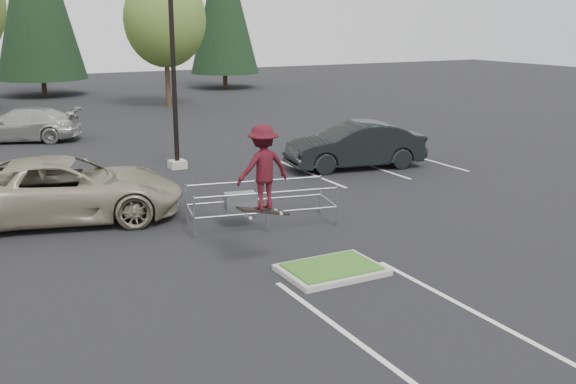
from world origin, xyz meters
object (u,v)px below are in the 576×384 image
conif_c (223,1)px  car_l_tan (64,189)px  decid_c (165,23)px  car_far_silver (24,125)px  light_pole (172,46)px  car_r_charc (355,145)px  skateboarder (263,168)px  cart_corral (245,201)px

conif_c → car_l_tan: bearing=-119.6°
decid_c → conif_c: bearing=50.4°
car_far_silver → light_pole: bearing=48.5°
car_l_tan → car_r_charc: bearing=-65.1°
skateboarder → car_l_tan: bearing=-64.3°
conif_c → car_far_silver: size_ratio=2.37×
decid_c → cart_corral: (-6.24, -25.74, -4.55)m
conif_c → cart_corral: size_ratio=3.01×
light_pole → decid_c: size_ratio=1.21×
light_pole → car_far_silver: light_pole is taller
skateboarder → car_l_tan: (-3.30, 6.00, -1.44)m
conif_c → car_l_tan: size_ratio=1.95×
car_r_charc → light_pole: bearing=-107.1°
light_pole → cart_corral: 8.83m
decid_c → light_pole: bearing=-107.1°
decid_c → skateboarder: size_ratio=3.96×
decid_c → car_far_silver: bearing=-137.7°
light_pole → car_r_charc: 7.68m
skateboarder → car_l_tan: size_ratio=0.33×
decid_c → car_l_tan: (-10.49, -22.83, -4.36)m
conif_c → car_r_charc: (-7.50, -30.56, -5.99)m
conif_c → car_l_tan: 37.87m
car_l_tan → car_far_silver: size_ratio=1.21×
decid_c → car_l_tan: bearing=-114.7°
skateboarder → cart_corral: bearing=-110.2°
light_pole → car_far_silver: size_ratio=1.92×
cart_corral → light_pole: bearing=96.0°
light_pole → car_far_silver: 10.60m
car_r_charc → car_l_tan: bearing=-70.1°
skateboarder → conif_c: bearing=-114.7°
car_far_silver → skateboarder: bearing=30.1°
light_pole → decid_c: bearing=72.9°
skateboarder → car_l_tan: skateboarder is taller
light_pole → car_r_charc: size_ratio=1.94×
decid_c → cart_corral: bearing=-103.6°
car_far_silver → car_r_charc: bearing=63.4°
light_pole → decid_c: (5.49, 17.83, 0.69)m
light_pole → decid_c: light_pole is taller
conif_c → car_far_silver: 26.48m
conif_c → car_l_tan: (-18.50, -32.50, -5.96)m
conif_c → cart_corral: conif_c is taller
light_pole → conif_c: bearing=63.9°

